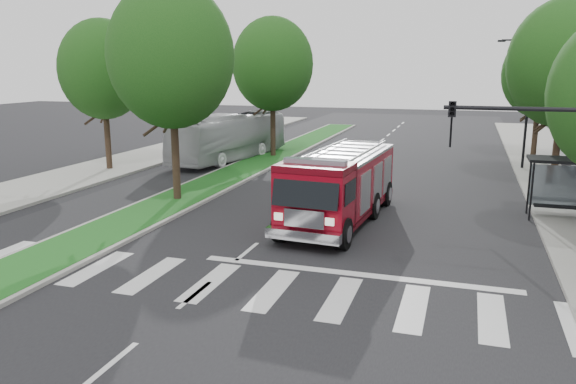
% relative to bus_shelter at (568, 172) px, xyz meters
% --- Properties ---
extents(ground, '(140.00, 140.00, 0.00)m').
position_rel_bus_shelter_xyz_m(ground, '(-11.20, -8.15, -2.04)').
color(ground, black).
rests_on(ground, ground).
extents(sidewalk_left, '(5.00, 80.00, 0.15)m').
position_rel_bus_shelter_xyz_m(sidewalk_left, '(-25.70, 1.85, -1.96)').
color(sidewalk_left, gray).
rests_on(sidewalk_left, ground).
extents(median, '(3.00, 50.00, 0.15)m').
position_rel_bus_shelter_xyz_m(median, '(-17.20, 9.85, -1.96)').
color(median, gray).
rests_on(median, ground).
extents(bus_shelter, '(3.20, 1.60, 2.61)m').
position_rel_bus_shelter_xyz_m(bus_shelter, '(0.00, 0.00, 0.00)').
color(bus_shelter, black).
rests_on(bus_shelter, ground).
extents(tree_right_mid, '(5.60, 5.60, 9.72)m').
position_rel_bus_shelter_xyz_m(tree_right_mid, '(0.30, 5.85, 4.45)').
color(tree_right_mid, black).
rests_on(tree_right_mid, ground).
extents(tree_right_far, '(5.00, 5.00, 8.73)m').
position_rel_bus_shelter_xyz_m(tree_right_far, '(0.30, 15.85, 3.80)').
color(tree_right_far, black).
rests_on(tree_right_far, ground).
extents(tree_median_near, '(5.80, 5.80, 10.16)m').
position_rel_bus_shelter_xyz_m(tree_median_near, '(-17.20, -2.15, 4.77)').
color(tree_median_near, black).
rests_on(tree_median_near, ground).
extents(tree_median_far, '(5.60, 5.60, 9.72)m').
position_rel_bus_shelter_xyz_m(tree_median_far, '(-17.20, 11.85, 4.45)').
color(tree_median_far, black).
rests_on(tree_median_far, ground).
extents(tree_left_mid, '(5.20, 5.20, 9.16)m').
position_rel_bus_shelter_xyz_m(tree_left_mid, '(-25.20, 3.85, 4.12)').
color(tree_left_mid, black).
rests_on(tree_left_mid, ground).
extents(streetlight_right_far, '(2.11, 0.20, 8.00)m').
position_rel_bus_shelter_xyz_m(streetlight_right_far, '(-0.85, 11.85, 2.44)').
color(streetlight_right_far, black).
rests_on(streetlight_right_far, ground).
extents(fire_engine, '(3.36, 9.19, 3.13)m').
position_rel_bus_shelter_xyz_m(fire_engine, '(-8.99, -3.30, -0.54)').
color(fire_engine, '#54040D').
rests_on(fire_engine, ground).
extents(city_bus, '(4.42, 11.67, 3.17)m').
position_rel_bus_shelter_xyz_m(city_bus, '(-19.70, 10.03, -0.45)').
color(city_bus, '#B7B7BC').
rests_on(city_bus, ground).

